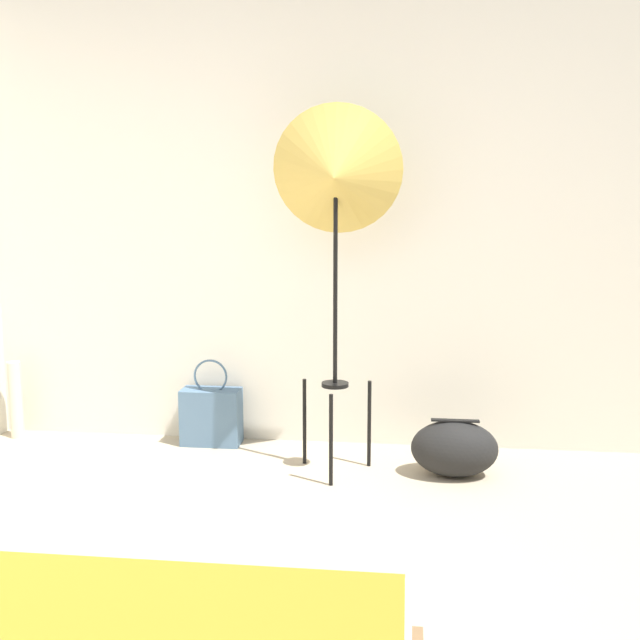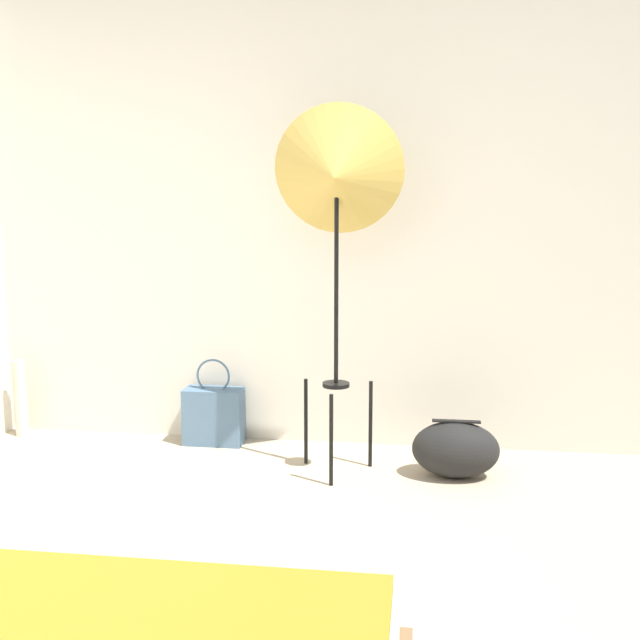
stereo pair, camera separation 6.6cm
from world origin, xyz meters
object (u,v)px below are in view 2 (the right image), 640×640
tote_bag (214,415)px  paper_roll (21,398)px  photo_umbrella (337,177)px  duffel_bag (456,449)px

tote_bag → paper_roll: bearing=-179.2°
photo_umbrella → duffel_bag: bearing=0.5°
tote_bag → duffel_bag: (1.35, -0.35, -0.02)m
photo_umbrella → paper_roll: bearing=169.8°
duffel_bag → tote_bag: bearing=165.3°
duffel_bag → photo_umbrella: bearing=-179.5°
photo_umbrella → paper_roll: size_ratio=4.07×
paper_roll → photo_umbrella: bearing=-10.2°
photo_umbrella → paper_roll: photo_umbrella is taller
duffel_bag → paper_roll: size_ratio=0.96×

